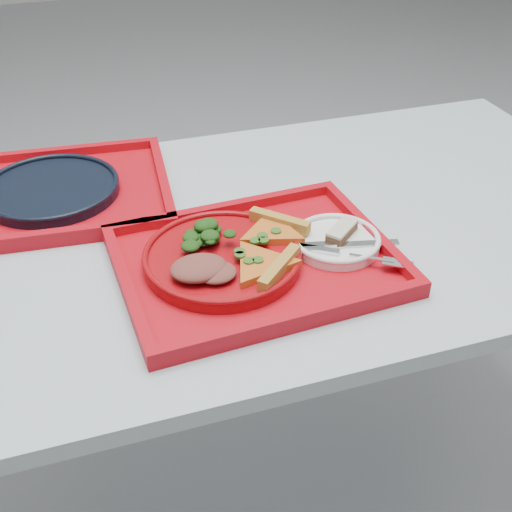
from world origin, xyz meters
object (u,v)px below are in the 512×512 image
object	(u,v)px
tray_main	(256,264)
dinner_plate	(222,259)
tray_far	(53,196)
dessert_bar	(342,231)
navy_plate	(51,190)

from	to	relation	value
tray_main	dinner_plate	distance (m)	0.06
dinner_plate	tray_far	bearing A→B (deg)	127.99
tray_main	dessert_bar	xyz separation A→B (m)	(0.16, 0.01, 0.03)
navy_plate	tray_far	bearing A→B (deg)	0.00
tray_main	tray_far	world-z (taller)	same
tray_far	dessert_bar	xyz separation A→B (m)	(0.47, -0.33, 0.03)
dessert_bar	tray_far	bearing A→B (deg)	105.15
dinner_plate	tray_main	bearing A→B (deg)	-10.30
tray_main	navy_plate	xyz separation A→B (m)	(-0.31, 0.34, 0.01)
dinner_plate	navy_plate	size ratio (longest dim) A/B	1.00
dinner_plate	dessert_bar	world-z (taller)	dessert_bar
tray_main	dinner_plate	bearing A→B (deg)	166.44
navy_plate	dessert_bar	bearing A→B (deg)	-35.19
dinner_plate	dessert_bar	distance (m)	0.21
navy_plate	dessert_bar	distance (m)	0.57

